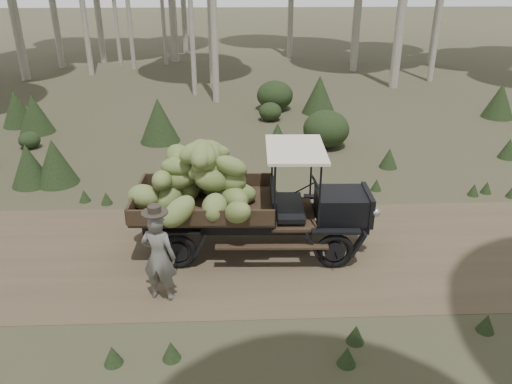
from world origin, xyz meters
TOP-DOWN VIEW (x-y plane):
  - ground at (0.00, 0.00)m, footprint 120.00×120.00m
  - dirt_track at (0.00, 0.00)m, footprint 70.00×4.00m
  - banana_truck at (-1.28, 0.24)m, footprint 4.76×2.25m
  - farmer at (-2.27, -1.35)m, footprint 0.65×0.51m
  - undergrowth at (0.72, 1.67)m, footprint 24.51×23.94m

SIDE VIEW (x-z plane):
  - ground at x=0.00m, z-range 0.00..0.00m
  - dirt_track at x=0.00m, z-range 0.00..0.01m
  - undergrowth at x=0.72m, z-range -0.13..1.25m
  - farmer at x=-2.27m, z-range -0.05..1.66m
  - banana_truck at x=-1.28m, z-range 0.20..2.47m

